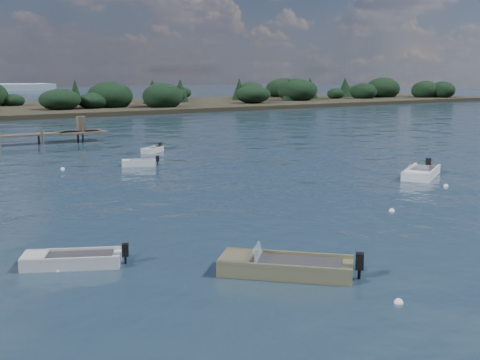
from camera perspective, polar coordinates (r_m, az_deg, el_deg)
ground at (r=78.81m, az=-20.25°, el=4.16°), size 400.00×400.00×0.00m
dinghy_near_olive at (r=23.23m, az=4.32°, el=-8.46°), size 4.89×4.83×1.32m
dinghy_mid_white_b at (r=45.72m, az=16.81°, el=0.51°), size 5.27×4.17×1.34m
tender_far_white at (r=49.48m, az=-9.57°, el=1.50°), size 3.02×2.03×1.03m
dinghy_mid_grey at (r=25.02m, az=-15.65°, el=-7.51°), size 4.10×2.93×1.04m
tender_far_grey_b at (r=57.40m, az=-8.30°, el=2.74°), size 2.72×2.30×0.98m
buoy_a at (r=21.15m, az=14.80°, el=-11.22°), size 0.32×0.32×0.32m
buoy_b at (r=34.17m, az=14.19°, el=-2.90°), size 0.32×0.32×0.32m
buoy_c at (r=24.58m, az=-16.84°, el=-8.24°), size 0.32×0.32×0.32m
buoy_d at (r=42.52m, az=18.94°, el=-0.57°), size 0.32×0.32×0.32m
buoy_e at (r=49.14m, az=-16.46°, el=0.98°), size 0.32×0.32×0.32m
far_headland at (r=123.99m, az=-13.01°, el=7.48°), size 190.00×40.00×5.80m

